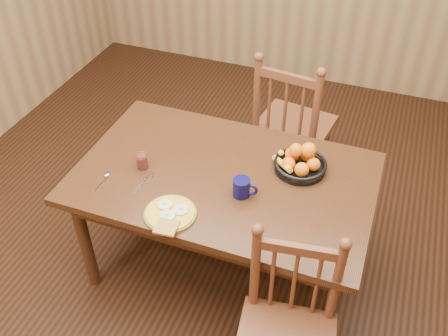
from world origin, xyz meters
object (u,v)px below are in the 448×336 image
(breakfast_plate, at_px, (170,214))
(coffee_mug, at_px, (242,187))
(dining_table, at_px, (224,187))
(fruit_bowl, at_px, (300,162))
(chair_far, at_px, (292,126))
(chair_near, at_px, (287,335))

(breakfast_plate, distance_m, coffee_mug, 0.39)
(dining_table, relative_size, breakfast_plate, 5.49)
(breakfast_plate, relative_size, fruit_bowl, 1.01)
(breakfast_plate, bearing_deg, dining_table, 69.31)
(breakfast_plate, distance_m, fruit_bowl, 0.77)
(chair_far, xyz_separation_m, coffee_mug, (-0.03, -1.00, 0.28))
(coffee_mug, relative_size, fruit_bowl, 0.46)
(chair_far, bearing_deg, dining_table, 87.01)
(chair_far, xyz_separation_m, chair_near, (0.38, -1.53, -0.05))
(dining_table, bearing_deg, coffee_mug, -38.61)
(dining_table, bearing_deg, chair_near, -49.79)
(fruit_bowl, bearing_deg, chair_near, -78.18)
(dining_table, relative_size, chair_far, 1.48)
(chair_near, distance_m, coffee_mug, 0.74)
(chair_far, bearing_deg, coffee_mug, 96.24)
(dining_table, distance_m, fruit_bowl, 0.44)
(chair_far, relative_size, chair_near, 1.10)
(coffee_mug, bearing_deg, chair_near, -52.82)
(chair_far, relative_size, breakfast_plate, 3.70)
(fruit_bowl, bearing_deg, coffee_mug, -126.84)
(chair_far, bearing_deg, breakfast_plate, 83.95)
(coffee_mug, distance_m, fruit_bowl, 0.38)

